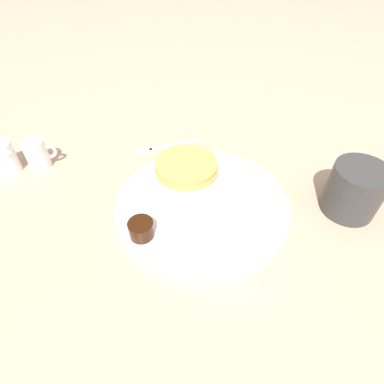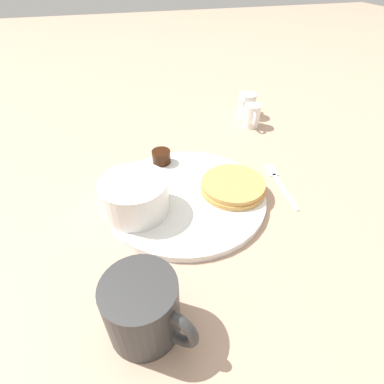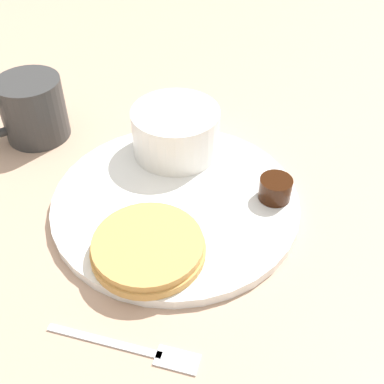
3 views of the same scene
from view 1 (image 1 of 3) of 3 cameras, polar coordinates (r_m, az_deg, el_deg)
ground_plane at (r=0.51m, az=1.99°, el=-2.82°), size 4.00×4.00×0.00m
plate at (r=0.50m, az=2.00°, el=-2.36°), size 0.29×0.29×0.01m
pancake_stack at (r=0.55m, az=-1.03°, el=4.93°), size 0.12×0.12×0.02m
bowl at (r=0.43m, az=9.61°, el=-5.94°), size 0.11×0.11×0.06m
syrup_cup at (r=0.45m, az=-9.66°, el=-6.94°), size 0.04×0.04×0.03m
butter_ramekin at (r=0.43m, az=9.29°, el=-9.68°), size 0.05×0.05×0.04m
coffee_mug at (r=0.54m, az=28.54°, el=0.50°), size 0.10×0.10×0.08m
creamer_pitcher_near at (r=0.64m, az=-27.40°, el=6.45°), size 0.04×0.06×0.06m
creamer_pitcher_far at (r=0.66m, az=-32.37°, el=5.53°), size 0.06×0.05×0.06m
fork at (r=0.64m, az=-6.34°, el=8.45°), size 0.03×0.14×0.00m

